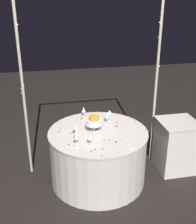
{
  "coord_description": "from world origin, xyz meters",
  "views": [
    {
      "loc": [
        -0.64,
        -3.17,
        2.39
      ],
      "look_at": [
        0.0,
        0.0,
        1.0
      ],
      "focal_mm": 45.41,
      "sensor_mm": 36.0,
      "label": 1
    }
  ],
  "objects_px": {
    "wine_glass_3": "(75,127)",
    "wine_glass_6": "(110,112)",
    "decorative_arch": "(92,67)",
    "main_table": "(98,156)",
    "wine_glass_4": "(90,137)",
    "wine_glass_2": "(107,115)",
    "wine_glass_5": "(76,136)",
    "cake_knife": "(125,143)",
    "tiered_cake": "(94,121)",
    "wine_glass_1": "(76,132)",
    "side_table": "(176,145)",
    "wine_glass_0": "(84,110)"
  },
  "relations": [
    {
      "from": "wine_glass_3",
      "to": "wine_glass_6",
      "type": "height_order",
      "value": "wine_glass_3"
    },
    {
      "from": "decorative_arch",
      "to": "main_table",
      "type": "height_order",
      "value": "decorative_arch"
    },
    {
      "from": "wine_glass_4",
      "to": "wine_glass_6",
      "type": "relative_size",
      "value": 0.92
    },
    {
      "from": "wine_glass_2",
      "to": "wine_glass_5",
      "type": "xyz_separation_m",
      "value": [
        -0.49,
        -0.53,
        0.01
      ]
    },
    {
      "from": "cake_knife",
      "to": "tiered_cake",
      "type": "bearing_deg",
      "value": 127.13
    },
    {
      "from": "wine_glass_3",
      "to": "cake_knife",
      "type": "relative_size",
      "value": 0.58
    },
    {
      "from": "wine_glass_1",
      "to": "wine_glass_6",
      "type": "bearing_deg",
      "value": 44.1
    },
    {
      "from": "side_table",
      "to": "cake_knife",
      "type": "xyz_separation_m",
      "value": [
        -0.88,
        -0.41,
        0.36
      ]
    },
    {
      "from": "wine_glass_1",
      "to": "wine_glass_5",
      "type": "xyz_separation_m",
      "value": [
        -0.02,
        -0.11,
        0.01
      ]
    },
    {
      "from": "wine_glass_1",
      "to": "wine_glass_2",
      "type": "height_order",
      "value": "wine_glass_1"
    },
    {
      "from": "tiered_cake",
      "to": "wine_glass_2",
      "type": "height_order",
      "value": "tiered_cake"
    },
    {
      "from": "side_table",
      "to": "wine_glass_5",
      "type": "xyz_separation_m",
      "value": [
        -1.46,
        -0.37,
        0.49
      ]
    },
    {
      "from": "side_table",
      "to": "wine_glass_5",
      "type": "height_order",
      "value": "wine_glass_5"
    },
    {
      "from": "wine_glass_3",
      "to": "wine_glass_5",
      "type": "xyz_separation_m",
      "value": [
        -0.02,
        -0.27,
        0.01
      ]
    },
    {
      "from": "side_table",
      "to": "wine_glass_3",
      "type": "distance_m",
      "value": 1.52
    },
    {
      "from": "main_table",
      "to": "wine_glass_1",
      "type": "height_order",
      "value": "wine_glass_1"
    },
    {
      "from": "wine_glass_1",
      "to": "wine_glass_4",
      "type": "relative_size",
      "value": 1.15
    },
    {
      "from": "main_table",
      "to": "tiered_cake",
      "type": "xyz_separation_m",
      "value": [
        -0.05,
        0.02,
        0.5
      ]
    },
    {
      "from": "tiered_cake",
      "to": "cake_knife",
      "type": "relative_size",
      "value": 0.76
    },
    {
      "from": "tiered_cake",
      "to": "cake_knife",
      "type": "xyz_separation_m",
      "value": [
        0.3,
        -0.4,
        -0.13
      ]
    },
    {
      "from": "main_table",
      "to": "side_table",
      "type": "distance_m",
      "value": 1.14
    },
    {
      "from": "wine_glass_1",
      "to": "cake_knife",
      "type": "xyz_separation_m",
      "value": [
        0.56,
        -0.16,
        -0.12
      ]
    },
    {
      "from": "wine_glass_5",
      "to": "wine_glass_1",
      "type": "bearing_deg",
      "value": 81.78
    },
    {
      "from": "side_table",
      "to": "wine_glass_3",
      "type": "relative_size",
      "value": 4.45
    },
    {
      "from": "side_table",
      "to": "cake_knife",
      "type": "height_order",
      "value": "side_table"
    },
    {
      "from": "decorative_arch",
      "to": "wine_glass_3",
      "type": "distance_m",
      "value": 0.81
    },
    {
      "from": "tiered_cake",
      "to": "wine_glass_4",
      "type": "distance_m",
      "value": 0.37
    },
    {
      "from": "wine_glass_1",
      "to": "wine_glass_0",
      "type": "bearing_deg",
      "value": 74.41
    },
    {
      "from": "wine_glass_6",
      "to": "cake_knife",
      "type": "distance_m",
      "value": 0.68
    },
    {
      "from": "decorative_arch",
      "to": "tiered_cake",
      "type": "bearing_deg",
      "value": -97.43
    },
    {
      "from": "wine_glass_4",
      "to": "wine_glass_5",
      "type": "height_order",
      "value": "wine_glass_5"
    },
    {
      "from": "wine_glass_6",
      "to": "cake_knife",
      "type": "height_order",
      "value": "wine_glass_6"
    },
    {
      "from": "decorative_arch",
      "to": "wine_glass_4",
      "type": "bearing_deg",
      "value": -102.88
    },
    {
      "from": "side_table",
      "to": "wine_glass_1",
      "type": "xyz_separation_m",
      "value": [
        -1.44,
        -0.26,
        0.49
      ]
    },
    {
      "from": "decorative_arch",
      "to": "wine_glass_2",
      "type": "bearing_deg",
      "value": -43.52
    },
    {
      "from": "wine_glass_1",
      "to": "wine_glass_6",
      "type": "height_order",
      "value": "wine_glass_1"
    },
    {
      "from": "tiered_cake",
      "to": "side_table",
      "type": "bearing_deg",
      "value": 0.89
    },
    {
      "from": "decorative_arch",
      "to": "wine_glass_1",
      "type": "xyz_separation_m",
      "value": [
        -0.3,
        -0.58,
        -0.63
      ]
    },
    {
      "from": "tiered_cake",
      "to": "wine_glass_1",
      "type": "relative_size",
      "value": 1.28
    },
    {
      "from": "side_table",
      "to": "wine_glass_2",
      "type": "distance_m",
      "value": 1.09
    },
    {
      "from": "wine_glass_4",
      "to": "wine_glass_5",
      "type": "bearing_deg",
      "value": 177.74
    },
    {
      "from": "wine_glass_2",
      "to": "wine_glass_3",
      "type": "distance_m",
      "value": 0.53
    },
    {
      "from": "decorative_arch",
      "to": "wine_glass_2",
      "type": "height_order",
      "value": "decorative_arch"
    },
    {
      "from": "wine_glass_5",
      "to": "cake_knife",
      "type": "xyz_separation_m",
      "value": [
        0.57,
        -0.05,
        -0.13
      ]
    },
    {
      "from": "wine_glass_3",
      "to": "wine_glass_6",
      "type": "relative_size",
      "value": 1.03
    },
    {
      "from": "decorative_arch",
      "to": "wine_glass_5",
      "type": "distance_m",
      "value": 0.98
    },
    {
      "from": "wine_glass_0",
      "to": "cake_knife",
      "type": "xyz_separation_m",
      "value": [
        0.37,
        -0.85,
        -0.11
      ]
    },
    {
      "from": "wine_glass_6",
      "to": "main_table",
      "type": "bearing_deg",
      "value": -127.04
    },
    {
      "from": "wine_glass_1",
      "to": "wine_glass_4",
      "type": "distance_m",
      "value": 0.19
    },
    {
      "from": "main_table",
      "to": "wine_glass_3",
      "type": "bearing_deg",
      "value": -168.99
    }
  ]
}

